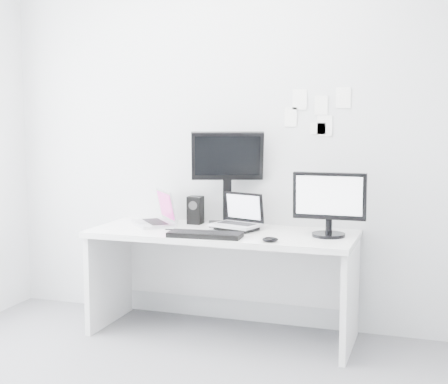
# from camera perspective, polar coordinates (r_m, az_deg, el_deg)

# --- Properties ---
(back_wall) EXTENTS (3.60, 0.00, 3.60)m
(back_wall) POSITION_cam_1_polar(r_m,az_deg,el_deg) (4.62, 1.23, 4.83)
(back_wall) COLOR silver
(back_wall) RESTS_ON ground
(desk) EXTENTS (1.80, 0.70, 0.73)m
(desk) POSITION_cam_1_polar(r_m,az_deg,el_deg) (4.44, -0.16, -8.13)
(desk) COLOR white
(desk) RESTS_ON ground
(macbook) EXTENTS (0.43, 0.44, 0.26)m
(macbook) POSITION_cam_1_polar(r_m,az_deg,el_deg) (4.60, -6.34, -1.32)
(macbook) COLOR silver
(macbook) RESTS_ON desk
(speaker) EXTENTS (0.11, 0.11, 0.20)m
(speaker) POSITION_cam_1_polar(r_m,az_deg,el_deg) (4.64, -2.55, -1.62)
(speaker) COLOR black
(speaker) RESTS_ON desk
(dell_laptop) EXTENTS (0.37, 0.32, 0.26)m
(dell_laptop) POSITION_cam_1_polar(r_m,az_deg,el_deg) (4.37, 1.05, -1.73)
(dell_laptop) COLOR #A9ABB0
(dell_laptop) RESTS_ON desk
(rear_monitor) EXTENTS (0.54, 0.34, 0.69)m
(rear_monitor) POSITION_cam_1_polar(r_m,az_deg,el_deg) (4.54, 0.30, 1.31)
(rear_monitor) COLOR black
(rear_monitor) RESTS_ON desk
(samsung_monitor) EXTENTS (0.47, 0.22, 0.43)m
(samsung_monitor) POSITION_cam_1_polar(r_m,az_deg,el_deg) (4.18, 9.32, -1.01)
(samsung_monitor) COLOR black
(samsung_monitor) RESTS_ON desk
(keyboard) EXTENTS (0.49, 0.20, 0.03)m
(keyboard) POSITION_cam_1_polar(r_m,az_deg,el_deg) (4.14, -1.70, -3.81)
(keyboard) COLOR black
(keyboard) RESTS_ON desk
(mouse) EXTENTS (0.12, 0.10, 0.03)m
(mouse) POSITION_cam_1_polar(r_m,az_deg,el_deg) (3.98, 4.13, -4.24)
(mouse) COLOR black
(mouse) RESTS_ON desk
(wall_note_0) EXTENTS (0.10, 0.00, 0.14)m
(wall_note_0) POSITION_cam_1_polar(r_m,az_deg,el_deg) (4.50, 6.74, 8.17)
(wall_note_0) COLOR white
(wall_note_0) RESTS_ON back_wall
(wall_note_1) EXTENTS (0.09, 0.00, 0.13)m
(wall_note_1) POSITION_cam_1_polar(r_m,az_deg,el_deg) (4.47, 8.63, 7.64)
(wall_note_1) COLOR white
(wall_note_1) RESTS_ON back_wall
(wall_note_2) EXTENTS (0.10, 0.00, 0.14)m
(wall_note_2) POSITION_cam_1_polar(r_m,az_deg,el_deg) (4.45, 10.57, 8.25)
(wall_note_2) COLOR white
(wall_note_2) RESTS_ON back_wall
(wall_note_3) EXTENTS (0.11, 0.00, 0.08)m
(wall_note_3) POSITION_cam_1_polar(r_m,az_deg,el_deg) (4.48, 8.34, 5.60)
(wall_note_3) COLOR white
(wall_note_3) RESTS_ON back_wall
(wall_note_4) EXTENTS (0.09, 0.00, 0.13)m
(wall_note_4) POSITION_cam_1_polar(r_m,az_deg,el_deg) (4.51, 5.95, 6.65)
(wall_note_4) COLOR white
(wall_note_4) RESTS_ON back_wall
(wall_note_5) EXTENTS (0.10, 0.00, 0.14)m
(wall_note_5) POSITION_cam_1_polar(r_m,az_deg,el_deg) (4.47, 8.94, 5.85)
(wall_note_5) COLOR white
(wall_note_5) RESTS_ON back_wall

